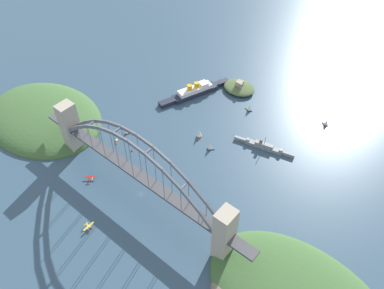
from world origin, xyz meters
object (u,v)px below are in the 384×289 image
Objects in this scene: channel_marker_buoy at (132,150)px; harbor_arch_bridge at (138,173)px; naval_cruiser at (263,146)px; seaplane_second_in_formation at (90,178)px; small_boat_1 at (199,133)px; fort_island_mid_harbor at (239,87)px; small_boat_0 at (210,146)px; small_boat_4 at (250,107)px; ocean_liner at (195,91)px; small_boat_2 at (117,141)px; small_boat_5 at (326,123)px; seaplane_taxiing_near_bridge at (88,227)px; small_boat_3 at (126,132)px.

harbor_arch_bridge is at bearing -35.58° from channel_marker_buoy.
naval_cruiser is 6.88× the size of seaplane_second_in_formation.
channel_marker_buoy is at bearing -123.11° from small_boat_1.
small_boat_1 reaches higher than channel_marker_buoy.
fort_island_mid_harbor is 113.06m from small_boat_0.
small_boat_4 is (10.83, 174.10, -27.40)m from harbor_arch_bridge.
small_boat_0 is (74.09, -63.43, -0.20)m from ocean_liner.
naval_cruiser is at bearing 65.99° from harbor_arch_bridge.
ocean_liner is 9.34× the size of small_boat_0.
small_boat_0 is at bearing 33.40° from small_boat_2.
harbor_arch_bridge is 25.44× the size of small_boat_4.
harbor_arch_bridge is 145.99m from naval_cruiser.
channel_marker_buoy is at bearing 1.39° from small_boat_2.
small_boat_2 is at bearing 154.64° from harbor_arch_bridge.
small_boat_0 is 1.26× the size of small_boat_5.
seaplane_taxiing_near_bridge is at bearing -94.81° from small_boat_4.
fort_island_mid_harbor is 5.83× the size of small_boat_3.
small_boat_5 is (93.76, 208.91, -28.44)m from harbor_arch_bridge.
small_boat_2 is 23.70m from channel_marker_buoy.
channel_marker_buoy is at bearing -31.71° from small_boat_3.
channel_marker_buoy is at bearing 113.36° from seaplane_taxiing_near_bridge.
small_boat_1 is (52.80, -55.84, 0.15)m from ocean_liner.
naval_cruiser is 162.42m from small_boat_2.
fort_island_mid_harbor is at bearing 49.13° from ocean_liner.
small_boat_1 is (-6.95, 99.30, -26.91)m from harbor_arch_bridge.
small_boat_0 is at bearing 81.12° from harbor_arch_bridge.
channel_marker_buoy is (3.75, 54.40, -0.72)m from seaplane_second_in_formation.
naval_cruiser is at bearing 53.55° from seaplane_second_in_formation.
fort_island_mid_harbor is 4.01× the size of small_boat_4.
channel_marker_buoy is (-26.89, -163.80, -2.99)m from fort_island_mid_harbor.
small_boat_5 is (153.51, 53.77, -1.38)m from ocean_liner.
fort_island_mid_harbor is at bearing 92.96° from seaplane_taxiing_near_bridge.
small_boat_5 is at bearing 46.37° from small_boat_2.
ocean_liner is at bearing -160.70° from small_boat_5.
harbor_arch_bridge is 86.22m from small_boat_2.
small_boat_0 is 0.92× the size of small_boat_1.
seaplane_second_in_formation reaches higher than small_boat_2.
harbor_arch_bridge reaches higher than fort_island_mid_harbor.
harbor_arch_bridge is at bearing -86.00° from small_boat_1.
channel_marker_buoy is (-41.94, -64.32, -4.09)m from small_boat_1.
naval_cruiser is at bearing 70.47° from seaplane_taxiing_near_bridge.
channel_marker_buoy is (23.70, 0.57, 0.33)m from small_boat_2.
ocean_liner reaches higher than naval_cruiser.
seaplane_second_in_formation is at bearing -121.08° from small_boat_0.
ocean_liner is at bearing -164.97° from small_boat_4.
small_boat_5 is 224.96m from channel_marker_buoy.
small_boat_3 is 149.89m from small_boat_4.
ocean_liner is 13.71× the size of small_boat_3.
seaplane_second_in_formation is 0.94× the size of small_boat_0.
ocean_liner is 162.66m from small_boat_5.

